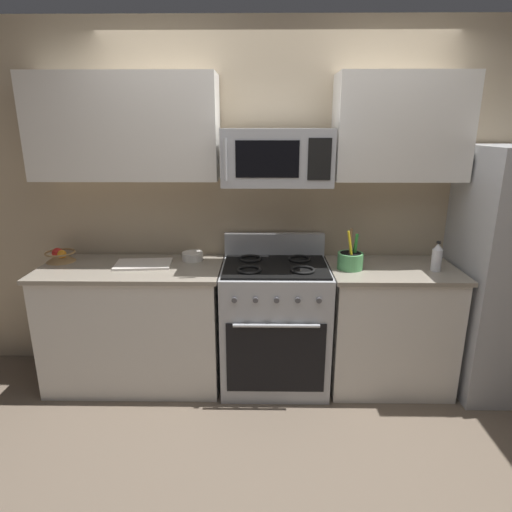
% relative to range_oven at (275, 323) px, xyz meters
% --- Properties ---
extents(ground_plane, '(16.00, 16.00, 0.00)m').
position_rel_range_oven_xyz_m(ground_plane, '(0.00, -0.67, -0.47)').
color(ground_plane, '#6B5B4C').
extents(wall_back, '(8.00, 0.10, 2.60)m').
position_rel_range_oven_xyz_m(wall_back, '(0.00, 0.38, 0.83)').
color(wall_back, tan).
rests_on(wall_back, ground).
extents(counter_left, '(1.29, 0.62, 0.91)m').
position_rel_range_oven_xyz_m(counter_left, '(-1.04, -0.00, -0.02)').
color(counter_left, silver).
rests_on(counter_left, ground).
extents(range_oven, '(0.76, 0.66, 1.09)m').
position_rel_range_oven_xyz_m(range_oven, '(0.00, 0.00, 0.00)').
color(range_oven, '#B2B5BA').
rests_on(range_oven, ground).
extents(counter_right, '(0.90, 0.62, 0.91)m').
position_rel_range_oven_xyz_m(counter_right, '(0.84, -0.00, -0.02)').
color(counter_right, silver).
rests_on(counter_right, ground).
extents(microwave, '(0.72, 0.44, 0.37)m').
position_rel_range_oven_xyz_m(microwave, '(-0.00, 0.03, 1.20)').
color(microwave, '#B2B5BA').
extents(upper_cabinets_left, '(1.28, 0.34, 0.70)m').
position_rel_range_oven_xyz_m(upper_cabinets_left, '(-1.04, 0.16, 1.39)').
color(upper_cabinets_left, silver).
extents(upper_cabinets_right, '(0.89, 0.34, 0.70)m').
position_rel_range_oven_xyz_m(upper_cabinets_right, '(0.84, 0.16, 1.39)').
color(upper_cabinets_right, silver).
extents(utensil_crock, '(0.18, 0.18, 0.29)m').
position_rel_range_oven_xyz_m(utensil_crock, '(0.52, -0.03, 0.50)').
color(utensil_crock, '#59AD66').
rests_on(utensil_crock, counter_right).
extents(fruit_basket, '(0.22, 0.22, 0.10)m').
position_rel_range_oven_xyz_m(fruit_basket, '(-1.59, 0.12, 0.48)').
color(fruit_basket, '#9E7A4C').
rests_on(fruit_basket, counter_left).
extents(apple_loose, '(0.07, 0.07, 0.07)m').
position_rel_range_oven_xyz_m(apple_loose, '(-1.60, 0.13, 0.47)').
color(apple_loose, red).
rests_on(apple_loose, counter_left).
extents(cutting_board, '(0.41, 0.29, 0.02)m').
position_rel_range_oven_xyz_m(cutting_board, '(-0.95, 0.03, 0.44)').
color(cutting_board, silver).
rests_on(cutting_board, counter_left).
extents(bottle_vinegar, '(0.07, 0.07, 0.21)m').
position_rel_range_oven_xyz_m(bottle_vinegar, '(1.11, -0.06, 0.53)').
color(bottle_vinegar, silver).
rests_on(bottle_vinegar, counter_right).
extents(prep_bowl, '(0.16, 0.16, 0.06)m').
position_rel_range_oven_xyz_m(prep_bowl, '(-0.61, 0.17, 0.47)').
color(prep_bowl, white).
rests_on(prep_bowl, counter_left).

